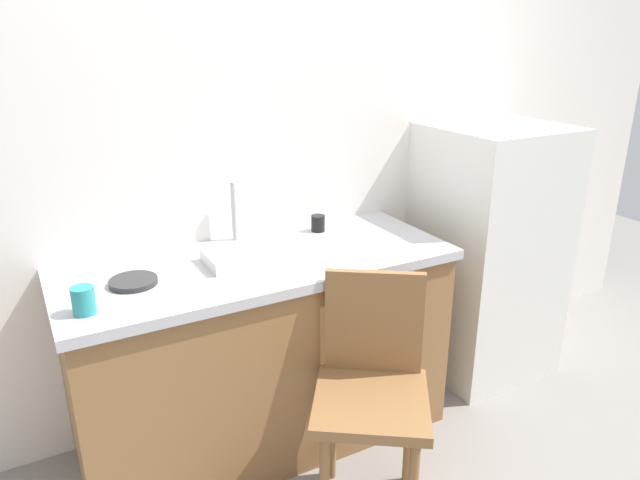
% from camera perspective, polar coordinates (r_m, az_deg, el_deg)
% --- Properties ---
extents(back_wall, '(4.80, 0.10, 2.66)m').
position_cam_1_polar(back_wall, '(2.63, -3.62, 11.74)').
color(back_wall, white).
rests_on(back_wall, ground_plane).
extents(cabinet_base, '(1.52, 0.60, 0.80)m').
position_cam_1_polar(cabinet_base, '(2.53, -5.62, -11.13)').
color(cabinet_base, olive).
rests_on(cabinet_base, ground_plane).
extents(countertop, '(1.56, 0.64, 0.04)m').
position_cam_1_polar(countertop, '(2.34, -5.97, -2.25)').
color(countertop, '#B7B7BC').
rests_on(countertop, cabinet_base).
extents(faucet, '(0.02, 0.02, 0.25)m').
position_cam_1_polar(faucet, '(2.51, -8.35, 2.77)').
color(faucet, '#B7B7BC').
rests_on(faucet, countertop).
extents(refrigerator, '(0.61, 0.58, 1.27)m').
position_cam_1_polar(refrigerator, '(3.08, 15.97, -1.11)').
color(refrigerator, silver).
rests_on(refrigerator, ground_plane).
extents(chair, '(0.56, 0.56, 0.89)m').
position_cam_1_polar(chair, '(2.17, 5.07, -13.92)').
color(chair, olive).
rests_on(chair, ground_plane).
extents(dish_tray, '(0.28, 0.20, 0.05)m').
position_cam_1_polar(dish_tray, '(2.30, -7.61, -1.53)').
color(dish_tray, white).
rests_on(dish_tray, countertop).
extents(hotplate, '(0.17, 0.17, 0.02)m').
position_cam_1_polar(hotplate, '(2.19, -17.74, -3.89)').
color(hotplate, '#2D2D2D').
rests_on(hotplate, countertop).
extents(cup_black, '(0.06, 0.06, 0.07)m').
position_cam_1_polar(cup_black, '(2.62, -0.19, 1.64)').
color(cup_black, black).
rests_on(cup_black, countertop).
extents(cup_teal, '(0.07, 0.07, 0.09)m').
position_cam_1_polar(cup_teal, '(2.02, -22.07, -5.48)').
color(cup_teal, teal).
rests_on(cup_teal, countertop).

